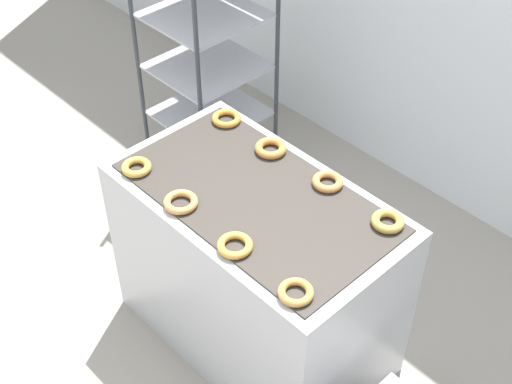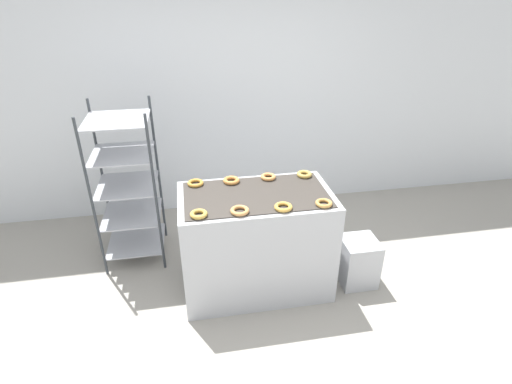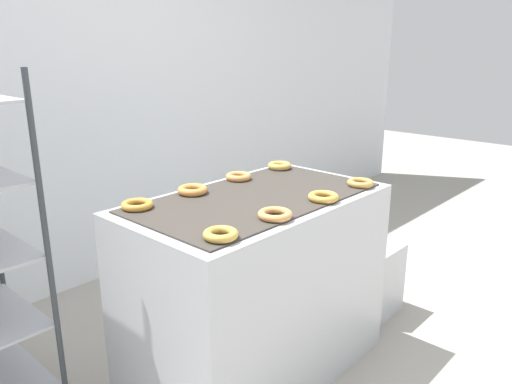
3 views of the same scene
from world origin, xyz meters
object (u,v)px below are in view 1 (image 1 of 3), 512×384
object	(u,v)px
donut_far_midleft	(271,148)
donut_far_right	(388,221)
donut_near_midleft	(181,202)
donut_far_midright	(328,182)
baking_rack_cart	(208,66)
donut_far_left	(226,118)
fryer_machine	(256,272)
donut_near_right	(296,292)
donut_near_left	(136,167)
donut_near_midright	(235,245)

from	to	relation	value
donut_far_midleft	donut_far_right	distance (m)	0.64
donut_near_midleft	donut_far_midright	world-z (taller)	donut_far_midright
baking_rack_cart	donut_far_left	bearing A→B (deg)	-33.24
fryer_machine	donut_far_midright	xyz separation A→B (m)	(0.15, 0.26, 0.47)
fryer_machine	donut_near_right	distance (m)	0.72
donut_near_left	donut_far_left	xyz separation A→B (m)	(-0.00, 0.51, -0.00)
baking_rack_cart	donut_far_right	distance (m)	1.61
donut_far_left	donut_far_midleft	world-z (taller)	donut_far_midleft
donut_near_midleft	donut_near_right	world-z (taller)	same
donut_near_left	donut_far_midright	size ratio (longest dim) A/B	0.98
donut_far_left	donut_far_right	distance (m)	0.94
donut_far_midleft	donut_far_right	size ratio (longest dim) A/B	1.07
donut_near_left	donut_far_right	size ratio (longest dim) A/B	0.98
donut_near_left	donut_near_right	bearing A→B (deg)	-0.35
donut_near_right	donut_far_midright	world-z (taller)	donut_far_midright
donut_near_left	donut_near_right	world-z (taller)	donut_near_left
baking_rack_cart	donut_far_right	bearing A→B (deg)	-14.53
donut_near_left	donut_near_midleft	distance (m)	0.30
donut_near_midright	donut_far_right	world-z (taller)	donut_far_right
donut_near_left	donut_near_midleft	world-z (taller)	donut_near_left
donut_near_midleft	donut_far_midleft	xyz separation A→B (m)	(0.00, 0.50, 0.00)
donut_far_left	donut_far_midleft	xyz separation A→B (m)	(0.30, -0.01, 0.00)
donut_near_midleft	donut_far_midright	distance (m)	0.61
fryer_machine	baking_rack_cart	distance (m)	1.30
fryer_machine	donut_far_left	size ratio (longest dim) A/B	9.16
baking_rack_cart	donut_far_midright	world-z (taller)	baking_rack_cart
donut_far_left	donut_near_right	bearing A→B (deg)	-28.70
donut_near_midright	donut_far_left	size ratio (longest dim) A/B	1.01
donut_near_left	donut_far_right	bearing A→B (deg)	28.45
donut_far_midleft	donut_far_left	bearing A→B (deg)	178.29
donut_far_midright	donut_far_right	xyz separation A→B (m)	(0.32, -0.01, 0.00)
donut_near_right	donut_far_midleft	bearing A→B (deg)	141.72
donut_near_left	donut_far_midright	bearing A→B (deg)	39.79
donut_far_midright	donut_near_midleft	bearing A→B (deg)	-121.80
donut_near_left	donut_far_left	world-z (taller)	donut_near_left
baking_rack_cart	donut_near_midright	world-z (taller)	baking_rack_cart
donut_near_right	donut_near_midright	bearing A→B (deg)	-179.84
donut_far_midright	donut_far_right	world-z (taller)	donut_far_right
donut_near_midright	donut_far_midleft	bearing A→B (deg)	122.76
fryer_machine	donut_far_right	xyz separation A→B (m)	(0.47, 0.25, 0.48)
donut_near_midleft	donut_far_right	bearing A→B (deg)	38.57
donut_near_midleft	donut_far_left	distance (m)	0.59
fryer_machine	donut_far_right	bearing A→B (deg)	28.34
donut_far_left	donut_near_left	bearing A→B (deg)	-89.89
donut_far_left	donut_far_midright	bearing A→B (deg)	0.55
donut_near_right	donut_near_midleft	bearing A→B (deg)	179.67
donut_near_right	donut_far_midright	size ratio (longest dim) A/B	0.99
donut_near_left	donut_near_midleft	bearing A→B (deg)	-0.40
donut_near_left	donut_near_midleft	xyz separation A→B (m)	(0.30, -0.00, -0.00)
fryer_machine	donut_near_left	size ratio (longest dim) A/B	9.66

